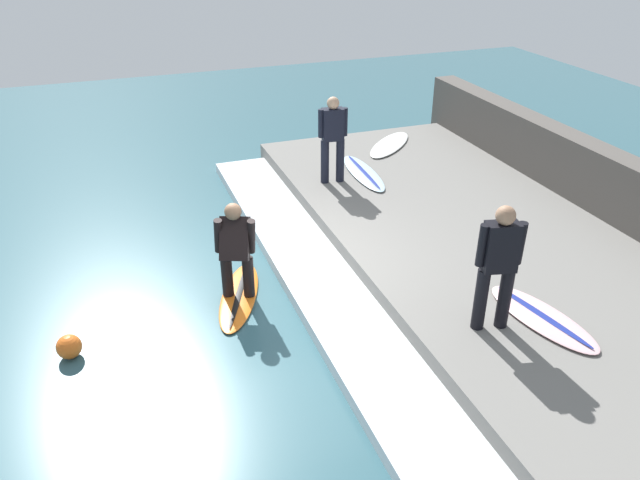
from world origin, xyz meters
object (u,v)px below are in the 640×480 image
surfboard_spare (390,145)px  surfer_riding (235,246)px  surfer_waiting_far (498,262)px  surfboard_riding (239,296)px  surfer_waiting_near (333,135)px  marker_buoy (69,347)px  surfboard_waiting_far (542,318)px  surfboard_waiting_near (363,173)px

surfboard_spare → surfer_riding: bearing=-136.8°
surfer_riding → surfer_waiting_far: 3.56m
surfer_waiting_far → surfboard_riding: bearing=139.2°
surfer_waiting_near → marker_buoy: surfer_waiting_near is taller
surfboard_riding → surfer_waiting_near: (2.49, 2.69, 1.30)m
surfboard_spare → surfboard_waiting_far: bearing=-98.5°
surfer_waiting_far → surfboard_waiting_far: bearing=-9.1°
surfboard_riding → surfboard_waiting_near: 4.27m
surfboard_waiting_far → marker_buoy: (-5.73, 1.84, -0.29)m
surfer_riding → surfer_waiting_far: bearing=-40.8°
surfer_riding → marker_buoy: 2.51m
surfer_riding → surfboard_spare: surfer_riding is taller
surfboard_riding → surfboard_waiting_near: bearing=41.5°
surfboard_riding → marker_buoy: (-2.33, -0.59, 0.13)m
surfer_waiting_near → surfer_riding: bearing=-132.8°
surfer_riding → marker_buoy: surfer_riding is taller
surfboard_waiting_near → surfboard_riding: bearing=-138.5°
surfboard_riding → surfboard_waiting_near: surfboard_waiting_near is taller
surfboard_riding → surfer_waiting_far: surfer_waiting_far is taller
marker_buoy → surfboard_waiting_far: bearing=-17.8°
surfboard_waiting_far → surfer_waiting_near: bearing=100.1°
surfer_riding → surfer_waiting_near: surfer_waiting_near is taller
surfer_waiting_near → marker_buoy: (-4.82, -3.27, -1.18)m
surfer_waiting_near → surfboard_waiting_near: surfer_waiting_near is taller
surfer_riding → surfboard_waiting_far: surfer_riding is taller
surfboard_waiting_far → surfboard_waiting_near: bearing=92.3°
surfboard_waiting_far → surfboard_spare: surfboard_waiting_far is taller
surfboard_riding → surfer_riding: (0.00, 0.00, 0.84)m
surfboard_riding → surfer_waiting_near: size_ratio=1.15×
surfer_waiting_far → surfboard_waiting_far: size_ratio=0.94×
surfboard_spare → marker_buoy: 8.19m
marker_buoy → surfboard_spare: bearing=35.0°
surfer_waiting_far → surfboard_spare: 6.70m
surfboard_riding → surfer_riding: 0.84m
surfer_waiting_near → surfboard_waiting_far: size_ratio=0.92×
surfboard_riding → surfboard_waiting_far: size_ratio=1.06×
surfboard_waiting_near → marker_buoy: bearing=-148.3°
surfer_waiting_far → surfboard_waiting_far: 1.17m
surfer_waiting_far → marker_buoy: (-5.01, 1.72, -1.19)m
surfer_riding → surfboard_waiting_near: 4.27m
surfboard_waiting_near → marker_buoy: surfboard_waiting_near is taller
surfboard_waiting_near → surfboard_spare: 1.76m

